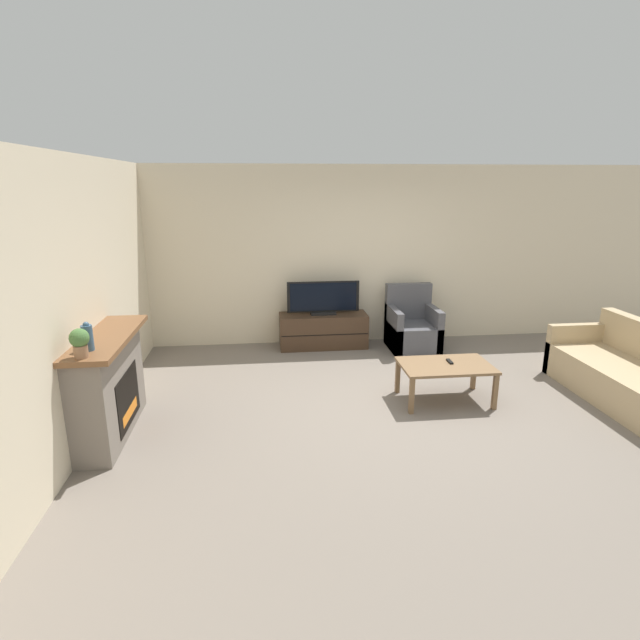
{
  "coord_description": "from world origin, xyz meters",
  "views": [
    {
      "loc": [
        -1.53,
        -5.15,
        2.43
      ],
      "look_at": [
        -0.88,
        0.55,
        0.85
      ],
      "focal_mm": 28.0,
      "sensor_mm": 36.0,
      "label": 1
    }
  ],
  "objects_px": {
    "coffee_table": "(446,369)",
    "remote": "(450,361)",
    "armchair": "(412,329)",
    "fireplace": "(109,384)",
    "potted_plant": "(80,341)",
    "tv": "(323,299)",
    "couch": "(637,380)",
    "tv_stand": "(323,330)",
    "mantel_vase_left": "(87,337)"
  },
  "relations": [
    {
      "from": "coffee_table",
      "to": "remote",
      "type": "xyz_separation_m",
      "value": [
        0.07,
        0.06,
        0.06
      ]
    },
    {
      "from": "armchair",
      "to": "fireplace",
      "type": "bearing_deg",
      "value": -148.88
    },
    {
      "from": "potted_plant",
      "to": "tv",
      "type": "height_order",
      "value": "potted_plant"
    },
    {
      "from": "tv",
      "to": "couch",
      "type": "distance_m",
      "value": 4.11
    },
    {
      "from": "potted_plant",
      "to": "remote",
      "type": "distance_m",
      "value": 3.84
    },
    {
      "from": "tv_stand",
      "to": "coffee_table",
      "type": "relative_size",
      "value": 1.29
    },
    {
      "from": "tv_stand",
      "to": "armchair",
      "type": "distance_m",
      "value": 1.34
    },
    {
      "from": "mantel_vase_left",
      "to": "armchair",
      "type": "height_order",
      "value": "mantel_vase_left"
    },
    {
      "from": "mantel_vase_left",
      "to": "coffee_table",
      "type": "xyz_separation_m",
      "value": [
        3.55,
        0.82,
        -0.76
      ]
    },
    {
      "from": "remote",
      "to": "couch",
      "type": "distance_m",
      "value": 2.1
    },
    {
      "from": "coffee_table",
      "to": "tv_stand",
      "type": "bearing_deg",
      "value": 118.48
    },
    {
      "from": "coffee_table",
      "to": "fireplace",
      "type": "bearing_deg",
      "value": -174.01
    },
    {
      "from": "coffee_table",
      "to": "couch",
      "type": "distance_m",
      "value": 2.15
    },
    {
      "from": "mantel_vase_left",
      "to": "armchair",
      "type": "bearing_deg",
      "value": 35.99
    },
    {
      "from": "potted_plant",
      "to": "remote",
      "type": "xyz_separation_m",
      "value": [
        3.62,
        1.07,
        -0.72
      ]
    },
    {
      "from": "fireplace",
      "to": "potted_plant",
      "type": "height_order",
      "value": "potted_plant"
    },
    {
      "from": "tv_stand",
      "to": "potted_plant",
      "type": "bearing_deg",
      "value": -127.6
    },
    {
      "from": "mantel_vase_left",
      "to": "tv_stand",
      "type": "height_order",
      "value": "mantel_vase_left"
    },
    {
      "from": "coffee_table",
      "to": "tv",
      "type": "bearing_deg",
      "value": 118.5
    },
    {
      "from": "potted_plant",
      "to": "tv",
      "type": "bearing_deg",
      "value": 52.38
    },
    {
      "from": "potted_plant",
      "to": "tv_stand",
      "type": "height_order",
      "value": "potted_plant"
    },
    {
      "from": "tv_stand",
      "to": "fireplace",
      "type": "bearing_deg",
      "value": -134.22
    },
    {
      "from": "couch",
      "to": "remote",
      "type": "bearing_deg",
      "value": 169.13
    },
    {
      "from": "tv_stand",
      "to": "remote",
      "type": "bearing_deg",
      "value": -59.4
    },
    {
      "from": "armchair",
      "to": "tv_stand",
      "type": "bearing_deg",
      "value": 170.2
    },
    {
      "from": "fireplace",
      "to": "remote",
      "type": "relative_size",
      "value": 9.86
    },
    {
      "from": "mantel_vase_left",
      "to": "remote",
      "type": "height_order",
      "value": "mantel_vase_left"
    },
    {
      "from": "potted_plant",
      "to": "mantel_vase_left",
      "type": "bearing_deg",
      "value": 90.0
    },
    {
      "from": "tv_stand",
      "to": "armchair",
      "type": "relative_size",
      "value": 1.39
    },
    {
      "from": "couch",
      "to": "fireplace",
      "type": "bearing_deg",
      "value": -179.59
    },
    {
      "from": "tv_stand",
      "to": "coffee_table",
      "type": "distance_m",
      "value": 2.41
    },
    {
      "from": "potted_plant",
      "to": "remote",
      "type": "bearing_deg",
      "value": 16.45
    },
    {
      "from": "mantel_vase_left",
      "to": "potted_plant",
      "type": "xyz_separation_m",
      "value": [
        -0.0,
        -0.19,
        0.02
      ]
    },
    {
      "from": "tv",
      "to": "potted_plant",
      "type": "bearing_deg",
      "value": -127.62
    },
    {
      "from": "mantel_vase_left",
      "to": "remote",
      "type": "xyz_separation_m",
      "value": [
        3.62,
        0.88,
        -0.7
      ]
    },
    {
      "from": "potted_plant",
      "to": "tv",
      "type": "xyz_separation_m",
      "value": [
        2.41,
        3.12,
        -0.42
      ]
    },
    {
      "from": "fireplace",
      "to": "armchair",
      "type": "distance_m",
      "value": 4.38
    },
    {
      "from": "tv",
      "to": "coffee_table",
      "type": "relative_size",
      "value": 1.06
    },
    {
      "from": "tv",
      "to": "couch",
      "type": "bearing_deg",
      "value": -36.83
    },
    {
      "from": "mantel_vase_left",
      "to": "couch",
      "type": "distance_m",
      "value": 5.76
    },
    {
      "from": "fireplace",
      "to": "couch",
      "type": "relative_size",
      "value": 0.7
    },
    {
      "from": "fireplace",
      "to": "tv_stand",
      "type": "height_order",
      "value": "fireplace"
    },
    {
      "from": "tv",
      "to": "armchair",
      "type": "relative_size",
      "value": 1.14
    },
    {
      "from": "armchair",
      "to": "tv",
      "type": "bearing_deg",
      "value": 170.29
    },
    {
      "from": "armchair",
      "to": "coffee_table",
      "type": "xyz_separation_m",
      "value": [
        -0.18,
        -1.89,
        0.09
      ]
    },
    {
      "from": "potted_plant",
      "to": "armchair",
      "type": "bearing_deg",
      "value": 37.82
    },
    {
      "from": "potted_plant",
      "to": "coffee_table",
      "type": "relative_size",
      "value": 0.24
    },
    {
      "from": "armchair",
      "to": "couch",
      "type": "bearing_deg",
      "value": -48.79
    },
    {
      "from": "fireplace",
      "to": "armchair",
      "type": "xyz_separation_m",
      "value": [
        3.75,
        2.26,
        -0.22
      ]
    },
    {
      "from": "fireplace",
      "to": "tv_stand",
      "type": "relative_size",
      "value": 1.13
    }
  ]
}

